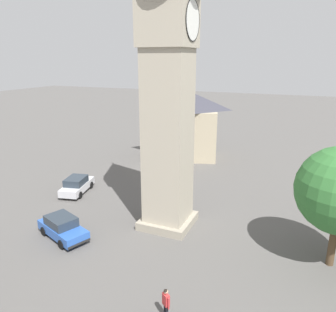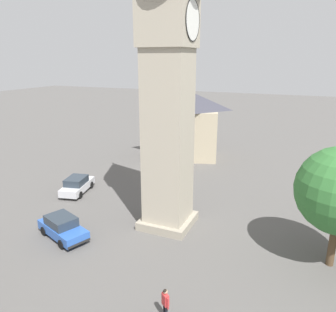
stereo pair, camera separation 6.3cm
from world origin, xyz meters
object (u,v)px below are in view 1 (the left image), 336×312
Objects in this scene: car_blue_kerb at (63,227)px; pedestrian at (166,302)px; clock_tower at (168,37)px; car_silver_kerb at (77,185)px; building_shop_left at (185,123)px.

pedestrian is (-4.05, -9.56, 0.25)m from car_blue_kerb.
clock_tower is 16.21m from car_silver_kerb.
pedestrian is at bearing -157.34° from clock_tower.
clock_tower is at bearing -52.31° from car_blue_kerb.
car_blue_kerb and car_silver_kerb have the same top height.
clock_tower is 15.41m from pedestrian.
car_blue_kerb is (-4.60, 5.95, -12.48)m from clock_tower.
clock_tower is 13.37× the size of pedestrian.
building_shop_left is (25.72, 8.63, 3.26)m from pedestrian.
building_shop_left is at bearing -18.89° from car_silver_kerb.
building_shop_left is (14.85, -5.08, 3.51)m from car_silver_kerb.
clock_tower reaches higher than car_blue_kerb.
car_blue_kerb is at bearing 67.05° from pedestrian.
clock_tower reaches higher than building_shop_left.
building_shop_left is (21.67, -0.94, 3.51)m from car_blue_kerb.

